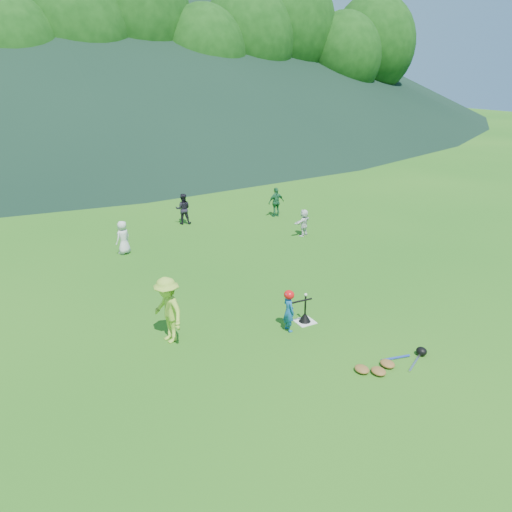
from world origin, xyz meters
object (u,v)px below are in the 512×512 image
(home_plate, at_px, (305,322))
(batter_child, at_px, (289,311))
(fielder_a, at_px, (123,237))
(fielder_c, at_px, (276,202))
(batting_tee, at_px, (305,317))
(adult_coach, at_px, (168,310))
(fielder_d, at_px, (304,223))
(fielder_b, at_px, (183,209))
(equipment_pile, at_px, (388,364))

(home_plate, bearing_deg, batter_child, -165.07)
(fielder_a, bearing_deg, batter_child, 76.46)
(fielder_c, bearing_deg, batting_tee, 63.06)
(adult_coach, xyz_separation_m, batting_tee, (3.21, -0.74, -0.65))
(home_plate, bearing_deg, batting_tee, 0.00)
(fielder_a, height_order, fielder_d, fielder_a)
(batter_child, xyz_separation_m, adult_coach, (-2.64, 0.90, 0.27))
(fielder_b, height_order, batting_tee, fielder_b)
(batting_tee, relative_size, equipment_pile, 0.38)
(equipment_pile, bearing_deg, home_plate, 99.98)
(batting_tee, bearing_deg, equipment_pile, -80.02)
(home_plate, xyz_separation_m, batter_child, (-0.57, -0.15, 0.49))
(home_plate, xyz_separation_m, fielder_b, (0.35, 9.16, 0.60))
(fielder_d, distance_m, equipment_pile, 8.74)
(fielder_c, distance_m, equipment_pile, 11.38)
(batter_child, bearing_deg, home_plate, -74.59)
(fielder_b, bearing_deg, adult_coach, 89.48)
(fielder_b, xyz_separation_m, equipment_pile, (0.08, -11.63, -0.55))
(adult_coach, bearing_deg, fielder_d, 113.79)
(batter_child, height_order, fielder_c, fielder_c)
(fielder_d, distance_m, batting_tee, 6.76)
(home_plate, height_order, fielder_d, fielder_d)
(batting_tee, bearing_deg, fielder_c, 63.62)
(fielder_d, bearing_deg, adult_coach, 9.51)
(fielder_d, height_order, equipment_pile, fielder_d)
(fielder_c, bearing_deg, fielder_a, 10.98)
(adult_coach, distance_m, fielder_a, 6.20)
(adult_coach, distance_m, fielder_b, 9.14)
(fielder_b, bearing_deg, fielder_a, 59.51)
(home_plate, distance_m, batting_tee, 0.12)
(fielder_d, bearing_deg, fielder_b, -72.12)
(fielder_a, height_order, fielder_b, fielder_b)
(fielder_c, bearing_deg, fielder_b, -13.64)
(fielder_a, bearing_deg, equipment_pile, 78.34)
(fielder_d, xyz_separation_m, equipment_pile, (-3.28, -8.09, -0.43))
(batter_child, relative_size, fielder_a, 0.89)
(fielder_a, relative_size, fielder_d, 1.13)
(batter_child, height_order, adult_coach, adult_coach)
(fielder_a, bearing_deg, fielder_b, -172.58)
(fielder_b, distance_m, equipment_pile, 11.64)
(fielder_a, relative_size, fielder_b, 0.92)
(batter_child, height_order, equipment_pile, batter_child)
(adult_coach, xyz_separation_m, equipment_pile, (3.64, -3.20, -0.71))
(equipment_pile, bearing_deg, batting_tee, 99.98)
(home_plate, distance_m, fielder_d, 6.76)
(fielder_a, xyz_separation_m, fielder_b, (2.97, 2.25, 0.05))
(batter_child, bearing_deg, fielder_b, -5.17)
(fielder_a, relative_size, fielder_c, 0.92)
(fielder_c, relative_size, batting_tee, 1.80)
(fielder_c, relative_size, equipment_pile, 0.68)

